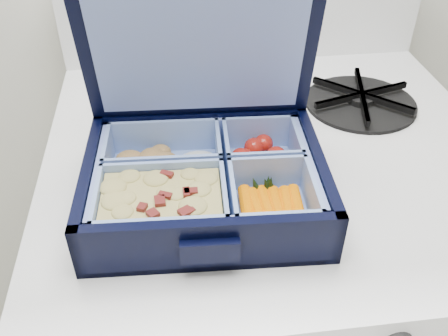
{
  "coord_description": "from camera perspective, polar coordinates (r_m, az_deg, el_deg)",
  "views": [
    {
      "loc": [
        -0.36,
        1.17,
        1.24
      ],
      "look_at": [
        -0.3,
        1.59,
        0.91
      ],
      "focal_mm": 40.0,
      "sensor_mm": 36.0,
      "label": 1
    }
  ],
  "objects": [
    {
      "name": "burner_grate",
      "position": [
        0.75,
        15.41,
        7.76
      ],
      "size": [
        0.2,
        0.2,
        0.02
      ],
      "primitive_type": "cylinder",
      "rotation": [
        0.0,
        0.0,
        0.28
      ],
      "color": "black",
      "rests_on": "stove"
    },
    {
      "name": "burner_grate_rear",
      "position": [
        0.73,
        -8.34,
        7.64
      ],
      "size": [
        0.15,
        0.15,
        0.02
      ],
      "primitive_type": "cylinder",
      "rotation": [
        0.0,
        0.0,
        -0.02
      ],
      "color": "black",
      "rests_on": "stove"
    },
    {
      "name": "bento_box",
      "position": [
        0.54,
        -2.18,
        -1.59
      ],
      "size": [
        0.26,
        0.21,
        0.06
      ],
      "primitive_type": null,
      "rotation": [
        0.0,
        0.0,
        -0.05
      ],
      "color": "black",
      "rests_on": "stove"
    },
    {
      "name": "stove",
      "position": [
        0.97,
        3.85,
        -18.26
      ],
      "size": [
        0.58,
        0.58,
        0.87
      ],
      "primitive_type": null,
      "color": "white",
      "rests_on": "floor"
    },
    {
      "name": "fork",
      "position": [
        0.69,
        1.11,
        5.58
      ],
      "size": [
        0.16,
        0.13,
        0.01
      ],
      "primitive_type": null,
      "rotation": [
        0.0,
        0.0,
        -0.92
      ],
      "color": "silver",
      "rests_on": "stove"
    }
  ]
}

